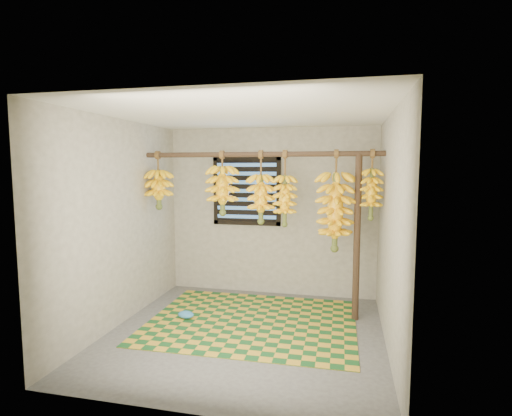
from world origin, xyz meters
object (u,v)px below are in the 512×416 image
(woven_mat, at_px, (252,321))
(banana_bunch_f, at_px, (371,194))
(support_post, at_px, (357,238))
(banana_bunch_d, at_px, (285,201))
(banana_bunch_e, at_px, (335,212))
(banana_bunch_a, at_px, (159,189))
(banana_bunch_b, at_px, (222,190))
(banana_bunch_c, at_px, (261,199))
(plastic_bag, at_px, (186,315))

(woven_mat, xyz_separation_m, banana_bunch_f, (1.35, 0.35, 1.53))
(support_post, height_order, banana_bunch_d, banana_bunch_d)
(banana_bunch_e, bearing_deg, banana_bunch_d, 180.00)
(support_post, bearing_deg, banana_bunch_d, 180.00)
(banana_bunch_a, bearing_deg, woven_mat, -14.55)
(banana_bunch_d, bearing_deg, banana_bunch_a, 180.00)
(support_post, distance_m, banana_bunch_e, 0.40)
(woven_mat, height_order, banana_bunch_f, banana_bunch_f)
(banana_bunch_b, relative_size, banana_bunch_e, 0.67)
(banana_bunch_d, bearing_deg, banana_bunch_c, -180.00)
(banana_bunch_b, bearing_deg, banana_bunch_c, 0.00)
(woven_mat, relative_size, banana_bunch_d, 2.60)
(banana_bunch_b, relative_size, banana_bunch_f, 0.98)
(plastic_bag, relative_size, banana_bunch_e, 0.17)
(support_post, bearing_deg, banana_bunch_c, 180.00)
(woven_mat, bearing_deg, support_post, 16.17)
(banana_bunch_e, bearing_deg, plastic_bag, -165.89)
(plastic_bag, bearing_deg, banana_bunch_a, 140.80)
(plastic_bag, bearing_deg, support_post, 12.35)
(woven_mat, height_order, banana_bunch_a, banana_bunch_a)
(plastic_bag, bearing_deg, banana_bunch_d, 21.13)
(woven_mat, bearing_deg, banana_bunch_d, 46.37)
(woven_mat, distance_m, banana_bunch_f, 2.07)
(woven_mat, xyz_separation_m, banana_bunch_a, (-1.35, 0.35, 1.55))
(banana_bunch_d, bearing_deg, banana_bunch_e, 0.00)
(support_post, bearing_deg, woven_mat, -163.83)
(banana_bunch_b, bearing_deg, banana_bunch_f, 0.00)
(banana_bunch_d, bearing_deg, plastic_bag, -158.87)
(banana_bunch_c, xyz_separation_m, banana_bunch_f, (1.32, 0.00, 0.08))
(plastic_bag, xyz_separation_m, banana_bunch_e, (1.75, 0.44, 1.26))
(banana_bunch_f, bearing_deg, banana_bunch_b, 180.00)
(banana_bunch_c, bearing_deg, support_post, 0.00)
(plastic_bag, xyz_separation_m, banana_bunch_d, (1.14, 0.44, 1.38))
(plastic_bag, relative_size, banana_bunch_f, 0.26)
(plastic_bag, height_order, banana_bunch_f, banana_bunch_f)
(banana_bunch_d, bearing_deg, support_post, -0.00)
(banana_bunch_c, distance_m, banana_bunch_d, 0.30)
(plastic_bag, bearing_deg, banana_bunch_e, 14.11)
(support_post, xyz_separation_m, banana_bunch_d, (-0.87, 0.00, 0.43))
(woven_mat, relative_size, banana_bunch_a, 3.24)
(plastic_bag, bearing_deg, banana_bunch_f, 11.51)
(banana_bunch_d, relative_size, banana_bunch_e, 0.77)
(support_post, distance_m, banana_bunch_c, 1.26)
(banana_bunch_d, xyz_separation_m, banana_bunch_e, (0.61, 0.00, -0.13))
(support_post, relative_size, banana_bunch_d, 2.15)
(banana_bunch_a, relative_size, banana_bunch_f, 0.91)
(plastic_bag, distance_m, banana_bunch_f, 2.65)
(banana_bunch_e, bearing_deg, support_post, -0.00)
(banana_bunch_a, xyz_separation_m, banana_bunch_e, (2.29, 0.00, -0.24))
(woven_mat, relative_size, banana_bunch_b, 3.00)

